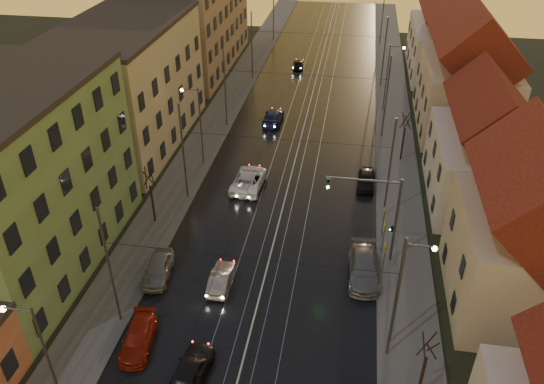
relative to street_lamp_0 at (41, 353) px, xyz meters
The scene contains 41 objects.
road 39.38m from the street_lamp_0, 76.53° to the left, with size 16.00×120.00×0.04m, color black.
sidewalk_left 38.31m from the street_lamp_0, 91.35° to the left, with size 4.00×120.00×0.15m, color #4C4C4C.
sidewalk_right 42.80m from the street_lamp_0, 63.31° to the left, with size 4.00×120.00×0.15m, color #4C4C4C.
tram_rail_0 38.92m from the street_lamp_0, 79.70° to the left, with size 0.06×120.00×0.03m, color gray.
tram_rail_1 39.20m from the street_lamp_0, 77.63° to the left, with size 0.06×120.00×0.03m, color gray.
tram_rail_2 39.56m from the street_lamp_0, 75.43° to the left, with size 0.06×120.00×0.03m, color gray.
tram_rail_3 39.94m from the street_lamp_0, 73.43° to the left, with size 0.06×120.00×0.03m, color gray.
apartment_left_1 14.73m from the street_lamp_0, 124.98° to the left, with size 10.00×18.00×13.00m, color #5F8353.
apartment_left_2 33.10m from the street_lamp_0, 104.70° to the left, with size 10.00×20.00×12.00m, color #B7A98D.
apartment_left_3 56.67m from the street_lamp_0, 98.53° to the left, with size 10.00×24.00×14.00m, color #90765D.
house_right_1 29.17m from the street_lamp_0, 26.47° to the left, with size 8.67×10.20×10.80m.
house_right_2 36.84m from the street_lamp_0, 44.89° to the left, with size 9.18×12.24×9.20m.
house_right_3 48.61m from the street_lamp_0, 57.52° to the left, with size 9.18×14.28×11.50m.
house_right_4 64.52m from the street_lamp_0, 66.13° to the left, with size 9.18×16.32×10.00m.
catenary_pole_l_1 7.03m from the street_lamp_0, 85.88° to the left, with size 0.16×0.16×9.00m, color #595B60.
catenary_pole_r_1 19.04m from the street_lamp_0, 21.57° to the left, with size 0.16×0.16×9.00m, color #595B60.
catenary_pole_l_2 22.01m from the street_lamp_0, 88.69° to the left, with size 0.16×0.16×9.00m, color #595B60.
catenary_pole_r_2 28.24m from the street_lamp_0, 51.17° to the left, with size 0.16×0.16×9.00m, color #595B60.
catenary_pole_l_3 37.01m from the street_lamp_0, 89.22° to the left, with size 0.16×0.16×9.00m, color #595B60.
catenary_pole_r_3 41.02m from the street_lamp_0, 64.43° to the left, with size 0.16×0.16×9.00m, color #595B60.
catenary_pole_l_4 52.00m from the street_lamp_0, 89.44° to the left, with size 0.16×0.16×9.00m, color #595B60.
catenary_pole_r_4 54.93m from the street_lamp_0, 71.20° to the left, with size 0.16×0.16×9.00m, color #595B60.
catenary_pole_l_5 70.00m from the street_lamp_0, 89.59° to the left, with size 0.16×0.16×9.00m, color #595B60.
catenary_pole_r_5 72.21m from the street_lamp_0, 75.81° to the left, with size 0.16×0.16×9.00m, color #595B60.
street_lamp_0 is the anchor object (origin of this frame).
street_lamp_1 19.89m from the street_lamp_0, 23.72° to the left, with size 1.75×0.32×8.00m.
street_lamp_2 28.00m from the street_lamp_0, 90.00° to the left, with size 1.75×0.32×8.00m.
street_lamp_3 47.62m from the street_lamp_0, 67.52° to the left, with size 1.75×0.32×8.00m.
traffic_light_mast 23.42m from the street_lamp_0, 43.10° to the left, with size 5.30×0.32×7.20m.
bare_tree_0 18.19m from the street_lamp_0, 93.47° to the left, with size 1.09×1.09×5.11m.
bare_tree_1 19.86m from the street_lamp_0, 11.71° to the left, with size 1.09×1.09×5.11m.
bare_tree_2 37.56m from the street_lamp_0, 58.63° to the left, with size 1.09×1.09×5.11m.
driving_car_0 8.29m from the street_lamp_0, 26.91° to the left, with size 1.77×4.40×1.50m, color black.
driving_car_1 13.64m from the street_lamp_0, 61.33° to the left, with size 1.35×3.88×1.28m, color #97979C.
driving_car_2 25.61m from the street_lamp_0, 77.35° to the left, with size 2.58×5.59×1.55m, color white.
driving_car_3 39.26m from the street_lamp_0, 81.88° to the left, with size 2.00×4.91×1.43m, color navy.
driving_car_4 57.63m from the street_lamp_0, 83.84° to the left, with size 1.44×3.57×1.22m, color black.
parked_left_2 7.19m from the street_lamp_0, 64.76° to the left, with size 1.74×4.27×1.24m, color #A02010.
parked_left_3 12.41m from the street_lamp_0, 82.61° to the left, with size 1.69×4.21×1.44m, color #99999E.
parked_right_1 21.72m from the street_lamp_0, 40.85° to the left, with size 2.18×5.37×1.56m, color gray.
parked_right_2 31.34m from the street_lamp_0, 58.67° to the left, with size 1.60×3.96×1.35m, color black.
Camera 1 is at (5.22, -13.85, 25.90)m, focal length 35.00 mm.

